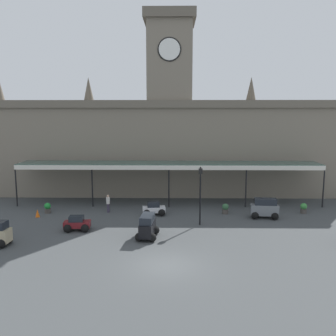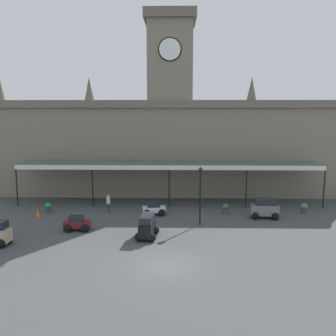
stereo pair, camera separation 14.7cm
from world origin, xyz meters
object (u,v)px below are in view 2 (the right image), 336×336
object	(u,v)px
victorian_lamppost	(200,189)
planter_by_canopy	(48,208)
planter_forecourt_centre	(226,209)
car_maroon_sedan	(77,224)
car_grey_van	(265,209)
car_white_sedan	(154,210)
pedestrian_beside_cars	(108,203)
traffic_cone	(38,213)
planter_near_kerb	(304,208)
car_black_van	(147,227)

from	to	relation	value
victorian_lamppost	planter_by_canopy	size ratio (longest dim) A/B	5.09
planter_forecourt_centre	car_maroon_sedan	bearing A→B (deg)	-157.91
car_grey_van	car_white_sedan	xyz separation A→B (m)	(-9.85, 0.81, -0.30)
car_maroon_sedan	car_white_sedan	bearing A→B (deg)	37.86
pedestrian_beside_cars	victorian_lamppost	bearing A→B (deg)	-24.03
traffic_cone	planter_near_kerb	xyz separation A→B (m)	(24.22, 1.59, 0.14)
car_maroon_sedan	planter_near_kerb	xyz separation A→B (m)	(19.68, 5.30, -0.01)
traffic_cone	planter_forecourt_centre	world-z (taller)	planter_forecourt_centre
planter_near_kerb	car_black_van	bearing A→B (deg)	-153.78
car_maroon_sedan	planter_near_kerb	world-z (taller)	car_maroon_sedan
car_black_van	planter_by_canopy	distance (m)	11.81
car_white_sedan	car_maroon_sedan	world-z (taller)	same
planter_near_kerb	planter_by_canopy	size ratio (longest dim) A/B	1.00
car_maroon_sedan	victorian_lamppost	world-z (taller)	victorian_lamppost
car_maroon_sedan	planter_by_canopy	bearing A→B (deg)	128.97
planter_forecourt_centre	traffic_cone	bearing A→B (deg)	-175.54
car_maroon_sedan	pedestrian_beside_cars	distance (m)	5.59
planter_by_canopy	car_maroon_sedan	bearing A→B (deg)	-51.03
car_grey_van	planter_near_kerb	size ratio (longest dim) A/B	2.59
car_grey_van	pedestrian_beside_cars	world-z (taller)	car_grey_van
car_black_van	planter_near_kerb	world-z (taller)	car_black_van
car_black_van	planter_by_canopy	world-z (taller)	car_black_van
traffic_cone	planter_forecourt_centre	distance (m)	17.00
victorian_lamppost	planter_near_kerb	distance (m)	10.82
traffic_cone	planter_near_kerb	size ratio (longest dim) A/B	0.74
car_black_van	car_maroon_sedan	distance (m)	5.91
victorian_lamppost	traffic_cone	xyz separation A→B (m)	(-14.36, 2.05, -2.68)
traffic_cone	planter_forecourt_centre	bearing A→B (deg)	4.46
car_white_sedan	planter_by_canopy	world-z (taller)	car_white_sedan
pedestrian_beside_cars	traffic_cone	distance (m)	6.30
car_white_sedan	car_maroon_sedan	distance (m)	7.39
car_grey_van	planter_forecourt_centre	size ratio (longest dim) A/B	2.59
car_grey_van	pedestrian_beside_cars	distance (m)	14.25
car_black_van	planter_by_canopy	size ratio (longest dim) A/B	2.58
pedestrian_beside_cars	traffic_cone	world-z (taller)	pedestrian_beside_cars
car_white_sedan	planter_near_kerb	bearing A→B (deg)	3.19
car_white_sedan	car_maroon_sedan	size ratio (longest dim) A/B	1.02
car_black_van	car_maroon_sedan	size ratio (longest dim) A/B	1.18
car_maroon_sedan	planter_forecourt_centre	bearing A→B (deg)	22.09
victorian_lamppost	traffic_cone	distance (m)	14.75
car_black_van	car_grey_van	world-z (taller)	same
car_white_sedan	traffic_cone	size ratio (longest dim) A/B	3.03
car_black_van	pedestrian_beside_cars	bearing A→B (deg)	120.94
car_black_van	car_white_sedan	xyz separation A→B (m)	(0.15, 6.12, -0.30)
car_grey_van	car_maroon_sedan	distance (m)	16.12
car_white_sedan	planter_near_kerb	size ratio (longest dim) A/B	2.23
car_white_sedan	victorian_lamppost	bearing A→B (deg)	-35.76
car_white_sedan	victorian_lamppost	distance (m)	5.53
victorian_lamppost	planter_forecourt_centre	world-z (taller)	victorian_lamppost
car_black_van	traffic_cone	distance (m)	11.53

